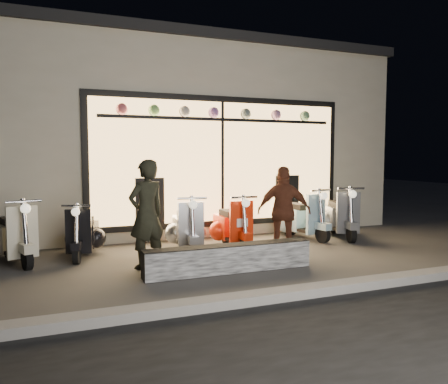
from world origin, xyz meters
The scene contains 12 objects.
ground centered at (0.00, 0.00, 0.00)m, with size 40.00×40.00×0.00m, color #383533.
kerb centered at (0.00, -2.00, 0.06)m, with size 40.00×0.25×0.12m, color slate.
shop_building centered at (0.00, 4.98, 2.10)m, with size 10.20×6.23×4.20m.
graffiti_barrier centered at (-0.10, -0.65, 0.20)m, with size 2.49×0.28×0.40m, color black.
scooter_silver centered at (-0.24, 1.01, 0.39)m, with size 0.55×1.35×0.96m.
scooter_red centered at (0.61, 1.00, 0.38)m, with size 0.43×1.32×0.95m.
scooter_black centered at (-1.96, 1.25, 0.35)m, with size 0.59×1.24×0.88m.
scooter_cream centered at (-3.03, 1.20, 0.39)m, with size 0.73×1.37×0.98m.
scooter_blue centered at (2.24, 1.35, 0.40)m, with size 0.61×1.39×0.99m.
scooter_grey centered at (3.12, 1.15, 0.41)m, with size 0.75×1.42×1.02m.
man centered at (-1.14, 0.03, 0.81)m, with size 0.59×0.39×1.62m, color black.
woman centered at (1.15, -0.02, 0.75)m, with size 0.88×0.37×1.50m, color brown.
Camera 1 is at (-2.41, -6.37, 1.67)m, focal length 35.00 mm.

